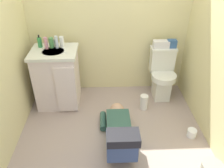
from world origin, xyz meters
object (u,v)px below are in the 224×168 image
at_px(vanity_cabinet, 58,77).
at_px(bottle_green, 51,43).
at_px(toilet_paper_roll, 192,133).
at_px(tissue_box, 161,44).
at_px(faucet, 55,43).
at_px(person_plumber, 119,133).
at_px(paper_towel_roll, 144,102).
at_px(toiletry_bag, 172,44).
at_px(soap_dispenser, 40,42).
at_px(bottle_white, 62,42).
at_px(toilet, 162,74).
at_px(bottle_clear, 56,42).
at_px(bottle_pink, 46,43).

distance_m(vanity_cabinet, bottle_green, 0.48).
bearing_deg(toilet_paper_roll, tissue_box, 104.00).
height_order(faucet, person_plumber, faucet).
distance_m(faucet, bottle_green, 0.06).
bearing_deg(paper_towel_roll, toiletry_bag, 45.35).
height_order(faucet, soap_dispenser, soap_dispenser).
distance_m(soap_dispenser, bottle_white, 0.29).
relative_size(bottle_green, bottle_white, 0.92).
height_order(soap_dispenser, paper_towel_roll, soap_dispenser).
xyz_separation_m(toilet, soap_dispenser, (-1.69, 0.01, 0.52)).
distance_m(bottle_clear, toilet_paper_roll, 2.05).
distance_m(toilet, tissue_box, 0.44).
distance_m(vanity_cabinet, toilet_paper_roll, 1.89).
bearing_deg(bottle_white, toiletry_bag, 3.91).
bearing_deg(paper_towel_roll, vanity_cabinet, 170.30).
bearing_deg(vanity_cabinet, paper_towel_roll, -9.70).
bearing_deg(soap_dispenser, person_plumber, -44.65).
xyz_separation_m(toilet, paper_towel_roll, (-0.30, -0.32, -0.26)).
bearing_deg(toilet, soap_dispenser, 179.65).
xyz_separation_m(soap_dispenser, bottle_white, (0.29, -0.02, 0.01)).
distance_m(person_plumber, bottle_pink, 1.48).
bearing_deg(tissue_box, bottle_clear, -175.09).
distance_m(tissue_box, paper_towel_roll, 0.84).
xyz_separation_m(faucet, toiletry_bag, (1.60, 0.06, -0.06)).
bearing_deg(toiletry_bag, bottle_pink, -175.36).
relative_size(bottle_clear, toilet_paper_roll, 1.49).
height_order(toiletry_bag, bottle_white, bottle_white).
relative_size(vanity_cabinet, toilet_paper_roll, 7.45).
height_order(tissue_box, bottle_clear, bottle_clear).
distance_m(toilet, bottle_pink, 1.68).
xyz_separation_m(tissue_box, bottle_white, (-1.35, -0.10, 0.09)).
height_order(bottle_pink, paper_towel_roll, bottle_pink).
distance_m(toiletry_bag, bottle_clear, 1.57).
bearing_deg(soap_dispenser, bottle_green, -10.04).
height_order(tissue_box, paper_towel_roll, tissue_box).
height_order(vanity_cabinet, bottle_white, bottle_white).
bearing_deg(bottle_clear, bottle_white, 16.22).
height_order(toilet, bottle_green, bottle_green).
bearing_deg(bottle_white, bottle_clear, -163.78).
relative_size(person_plumber, bottle_white, 7.16).
distance_m(soap_dispenser, bottle_pink, 0.11).
distance_m(toiletry_bag, soap_dispenser, 1.79).
bearing_deg(toiletry_bag, toilet_paper_roll, -84.56).
distance_m(bottle_pink, bottle_green, 0.07).
xyz_separation_m(tissue_box, paper_towel_roll, (-0.25, -0.41, -0.69)).
bearing_deg(soap_dispenser, paper_towel_roll, -13.39).
bearing_deg(bottle_green, paper_towel_roll, -13.81).
height_order(faucet, toiletry_bag, faucet).
bearing_deg(soap_dispenser, vanity_cabinet, -33.10).
bearing_deg(toilet, bottle_white, -179.52).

